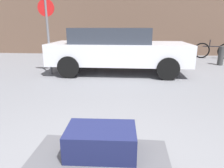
{
  "coord_description": "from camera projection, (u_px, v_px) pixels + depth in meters",
  "views": [
    {
      "loc": [
        0.27,
        -1.53,
        1.47
      ],
      "look_at": [
        0.0,
        1.2,
        0.69
      ],
      "focal_mm": 32.62,
      "sensor_mm": 36.0,
      "label": 1
    }
  ],
  "objects": [
    {
      "name": "bollard_kerb_mid",
      "position": [
        221.0,
        56.0,
        7.85
      ],
      "size": [
        0.21,
        0.21,
        0.73
      ],
      "primitive_type": "cylinder",
      "color": "#383838",
      "rests_on": "ground_plane"
    },
    {
      "name": "parked_car",
      "position": [
        117.0,
        49.0,
        6.52
      ],
      "size": [
        4.32,
        1.96,
        1.42
      ],
      "color": "silver",
      "rests_on": "ground_plane"
    },
    {
      "name": "no_parking_sign",
      "position": [
        48.0,
        29.0,
        6.13
      ],
      "size": [
        0.5,
        0.07,
        2.24
      ],
      "color": "slate",
      "rests_on": "ground_plane"
    },
    {
      "name": "luggage_cart",
      "position": [
        99.0,
        166.0,
        1.82
      ],
      "size": [
        1.25,
        0.72,
        0.34
      ],
      "color": "#4C4C51",
      "rests_on": "ground_plane"
    },
    {
      "name": "suitcase_navy_front_right",
      "position": [
        101.0,
        141.0,
        1.86
      ],
      "size": [
        0.65,
        0.43,
        0.25
      ],
      "primitive_type": "cube",
      "rotation": [
        0.0,
        0.0,
        0.05
      ],
      "color": "#191E47",
      "rests_on": "luggage_cart"
    },
    {
      "name": "bollard_kerb_near",
      "position": [
        182.0,
        55.0,
        7.98
      ],
      "size": [
        0.21,
        0.21,
        0.73
      ],
      "primitive_type": "cylinder",
      "color": "#383838",
      "rests_on": "ground_plane"
    },
    {
      "name": "bicycle_leaning",
      "position": [
        214.0,
        50.0,
        9.46
      ],
      "size": [
        1.75,
        0.29,
        0.96
      ],
      "color": "black",
      "rests_on": "ground_plane"
    }
  ]
}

